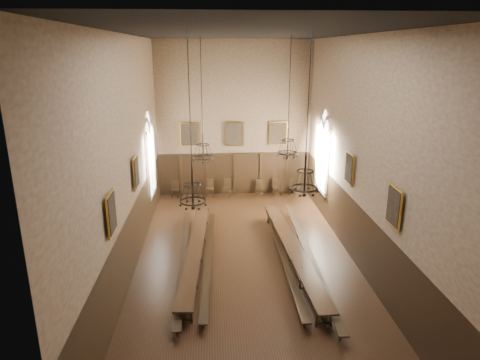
{
  "coord_description": "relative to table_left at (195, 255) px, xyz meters",
  "views": [
    {
      "loc": [
        -1.31,
        -15.75,
        8.44
      ],
      "look_at": [
        -0.15,
        1.5,
        3.14
      ],
      "focal_mm": 32.0,
      "sensor_mm": 36.0,
      "label": 1
    }
  ],
  "objects": [
    {
      "name": "chair_0",
      "position": [
        -1.48,
        8.32,
        -0.05
      ],
      "size": [
        0.47,
        0.47,
        0.99
      ],
      "rotation": [
        0.0,
        0.0,
        -0.07
      ],
      "color": "black",
      "rests_on": "floor"
    },
    {
      "name": "chandelier_front_left",
      "position": [
        0.13,
        -3.01,
        3.79
      ],
      "size": [
        0.85,
        0.85,
        5.37
      ],
      "color": "black",
      "rests_on": "ceiling"
    },
    {
      "name": "chair_3",
      "position": [
        1.61,
        8.24,
        -0.04
      ],
      "size": [
        0.57,
        0.57,
        1.03
      ],
      "rotation": [
        0.0,
        0.0,
        -0.3
      ],
      "color": "black",
      "rests_on": "floor"
    },
    {
      "name": "window_right",
      "position": [
        6.51,
        5.27,
        3.05
      ],
      "size": [
        0.2,
        2.2,
        4.6
      ],
      "primitive_type": null,
      "color": "white",
      "rests_on": "wall_right"
    },
    {
      "name": "floor",
      "position": [
        2.08,
        -0.23,
        -0.36
      ],
      "size": [
        9.0,
        18.0,
        0.02
      ],
      "primitive_type": "cube",
      "color": "black",
      "rests_on": "ground"
    },
    {
      "name": "chair_2",
      "position": [
        0.6,
        8.33,
        -0.05
      ],
      "size": [
        0.47,
        0.47,
        1.01
      ],
      "rotation": [
        0.0,
        0.0,
        -0.06
      ],
      "color": "black",
      "rests_on": "floor"
    },
    {
      "name": "portrait_back_2",
      "position": [
        4.68,
        8.65,
        3.35
      ],
      "size": [
        1.1,
        0.12,
        1.4
      ],
      "color": "gold",
      "rests_on": "wall_back"
    },
    {
      "name": "portrait_right_0",
      "position": [
        6.46,
        0.77,
        3.35
      ],
      "size": [
        0.12,
        1.0,
        1.3
      ],
      "color": "gold",
      "rests_on": "wall_right"
    },
    {
      "name": "chair_7",
      "position": [
        5.59,
        8.36,
        -0.07
      ],
      "size": [
        0.48,
        0.48,
        0.93
      ],
      "rotation": [
        0.0,
        0.0,
        -0.2
      ],
      "color": "black",
      "rests_on": "floor"
    },
    {
      "name": "chair_6",
      "position": [
        4.62,
        8.28,
        -0.04
      ],
      "size": [
        0.47,
        0.47,
        1.04
      ],
      "rotation": [
        0.0,
        0.0,
        -0.01
      ],
      "color": "black",
      "rests_on": "floor"
    },
    {
      "name": "chandelier_front_right",
      "position": [
        3.9,
        -2.27,
        3.87
      ],
      "size": [
        0.93,
        0.93,
        5.26
      ],
      "color": "black",
      "rests_on": "ceiling"
    },
    {
      "name": "chandelier_back_left",
      "position": [
        0.38,
        2.44,
        3.85
      ],
      "size": [
        0.88,
        0.88,
        5.29
      ],
      "color": "black",
      "rests_on": "ceiling"
    },
    {
      "name": "bench_left_outer",
      "position": [
        -0.48,
        -0.27,
        -0.08
      ],
      "size": [
        0.46,
        9.69,
        0.44
      ],
      "rotation": [
        0.0,
        0.0,
        0.02
      ],
      "color": "black",
      "rests_on": "floor"
    },
    {
      "name": "chair_5",
      "position": [
        3.56,
        8.25,
        -0.07
      ],
      "size": [
        0.49,
        0.49,
        0.95
      ],
      "rotation": [
        0.0,
        0.0,
        -0.19
      ],
      "color": "black",
      "rests_on": "floor"
    },
    {
      "name": "bench_right_outer",
      "position": [
        4.63,
        -0.33,
        -0.04
      ],
      "size": [
        0.59,
        10.78,
        0.48
      ],
      "rotation": [
        0.0,
        0.0,
        -0.02
      ],
      "color": "black",
      "rests_on": "floor"
    },
    {
      "name": "wall_right",
      "position": [
        6.59,
        -0.23,
        4.15
      ],
      "size": [
        0.02,
        18.0,
        9.0
      ],
      "primitive_type": "cube",
      "color": "#896F54",
      "rests_on": "ground"
    },
    {
      "name": "table_left",
      "position": [
        0.0,
        0.0,
        0.0
      ],
      "size": [
        1.11,
        9.07,
        0.71
      ],
      "rotation": [
        0.0,
        0.0,
        -0.05
      ],
      "color": "black",
      "rests_on": "floor"
    },
    {
      "name": "window_left",
      "position": [
        -2.35,
        5.27,
        3.05
      ],
      "size": [
        0.2,
        2.2,
        4.6
      ],
      "primitive_type": null,
      "color": "white",
      "rests_on": "wall_left"
    },
    {
      "name": "wainscot_panelling",
      "position": [
        2.08,
        -0.23,
        0.9
      ],
      "size": [
        9.0,
        18.0,
        2.5
      ],
      "primitive_type": null,
      "color": "black",
      "rests_on": "floor"
    },
    {
      "name": "wall_back",
      "position": [
        2.08,
        8.78,
        4.15
      ],
      "size": [
        9.0,
        0.02,
        9.0
      ],
      "primitive_type": "cube",
      "color": "#896F54",
      "rests_on": "ground"
    },
    {
      "name": "bench_left_inner",
      "position": [
        0.54,
        -0.18,
        -0.09
      ],
      "size": [
        0.59,
        9.2,
        0.41
      ],
      "rotation": [
        0.0,
        0.0,
        -0.03
      ],
      "color": "black",
      "rests_on": "floor"
    },
    {
      "name": "portrait_left_1",
      "position": [
        -2.3,
        -3.73,
        3.35
      ],
      "size": [
        0.12,
        1.0,
        1.3
      ],
      "color": "gold",
      "rests_on": "wall_left"
    },
    {
      "name": "ceiling",
      "position": [
        2.08,
        -0.23,
        8.66
      ],
      "size": [
        9.0,
        18.0,
        0.02
      ],
      "primitive_type": "cube",
      "color": "black",
      "rests_on": "ground"
    },
    {
      "name": "table_right",
      "position": [
        3.98,
        -0.28,
        0.02
      ],
      "size": [
        1.14,
        9.5,
        0.74
      ],
      "rotation": [
        0.0,
        0.0,
        0.05
      ],
      "color": "black",
      "rests_on": "floor"
    },
    {
      "name": "wall_left",
      "position": [
        -2.43,
        -0.23,
        4.15
      ],
      "size": [
        0.02,
        18.0,
        9.0
      ],
      "primitive_type": "cube",
      "color": "#896F54",
      "rests_on": "ground"
    },
    {
      "name": "portrait_right_1",
      "position": [
        6.46,
        -3.73,
        3.35
      ],
      "size": [
        0.12,
        1.0,
        1.3
      ],
      "color": "gold",
      "rests_on": "wall_right"
    },
    {
      "name": "chandelier_back_right",
      "position": [
        4.09,
        2.2,
        4.04
      ],
      "size": [
        0.89,
        0.89,
        5.09
      ],
      "color": "black",
      "rests_on": "ceiling"
    },
    {
      "name": "portrait_back_0",
      "position": [
        -0.52,
        8.65,
        3.35
      ],
      "size": [
        1.1,
        0.12,
        1.4
      ],
      "color": "gold",
      "rests_on": "wall_back"
    },
    {
      "name": "bench_right_inner",
      "position": [
        3.61,
        -0.13,
        -0.08
      ],
      "size": [
        0.38,
        9.69,
        0.44
      ],
      "rotation": [
        0.0,
        0.0,
        -0.01
      ],
      "color": "black",
      "rests_on": "floor"
    },
    {
      "name": "portrait_left_0",
      "position": [
        -2.3,
        0.77,
        3.35
      ],
      "size": [
        0.12,
        1.0,
        1.3
      ],
      "color": "gold",
      "rests_on": "wall_left"
    },
    {
      "name": "portrait_back_1",
      "position": [
        2.08,
        8.65,
        3.35
      ],
      "size": [
        1.1,
        0.12,
        1.4
      ],
      "color": "gold",
      "rests_on": "wall_back"
    },
    {
      "name": "wall_front",
      "position": [
        2.08,
        -9.24,
        4.15
      ],
      "size": [
        9.0,
        0.02,
        9.0
      ],
      "primitive_type": "cube",
      "color": "#896F54",
      "rests_on": "ground"
    }
  ]
}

